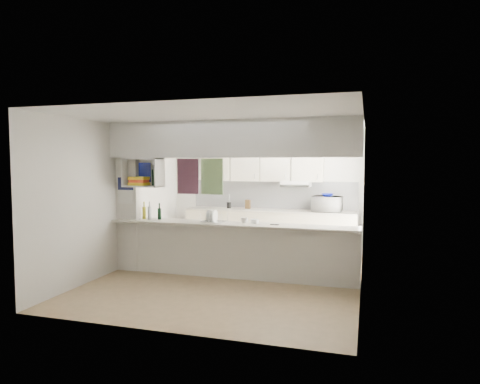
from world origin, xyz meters
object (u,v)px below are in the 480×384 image
at_px(microwave, 327,204).
at_px(bowl, 327,195).
at_px(dish_rack, 214,217).
at_px(wine_bottles, 147,213).

bearing_deg(microwave, bowl, 105.62).
xyz_separation_m(bowl, dish_rack, (-1.70, -2.03, -0.26)).
xyz_separation_m(microwave, bowl, (0.00, -0.03, 0.19)).
relative_size(bowl, wine_bottles, 0.49).
height_order(bowl, wine_bottles, bowl).
height_order(microwave, bowl, bowl).
height_order(microwave, dish_rack, microwave).
bearing_deg(wine_bottles, bowl, 34.78).
relative_size(bowl, dish_rack, 0.58).
distance_m(microwave, dish_rack, 2.67).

